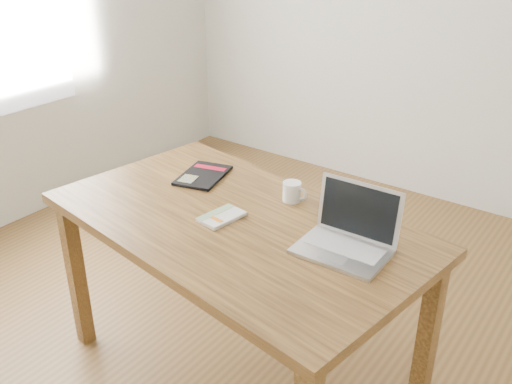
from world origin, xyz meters
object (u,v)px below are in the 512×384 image
Objects in this scene: desk at (236,239)px; white_guidebook at (222,217)px; black_guidebook at (203,175)px; coffee_mug at (292,191)px; laptop at (348,236)px.

desk is 8.50× the size of white_guidebook.
white_guidebook is 0.38m from black_guidebook.
desk is at bearing -109.79° from coffee_mug.
desk is 5.26× the size of black_guidebook.
desk is 5.00× the size of laptop.
white_guidebook reaches higher than desk.
white_guidebook is at bearing -170.67° from laptop.
desk is 0.41m from black_guidebook.
coffee_mug is at bearing 72.31° from white_guidebook.
black_guidebook is 2.75× the size of coffee_mug.
white_guidebook is 0.62× the size of black_guidebook.
laptop is 2.89× the size of coffee_mug.
black_guidebook is at bearing 149.43° from white_guidebook.
desk is at bearing 42.31° from white_guidebook.
black_guidebook is 0.95× the size of laptop.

